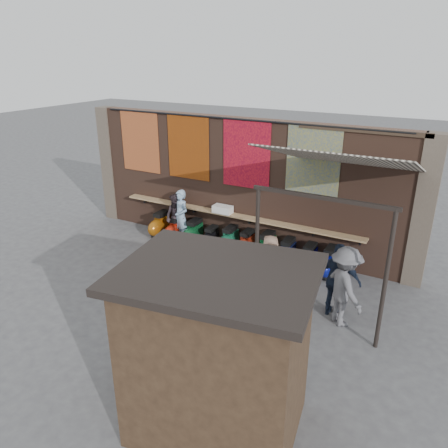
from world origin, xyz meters
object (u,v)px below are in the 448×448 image
object	(u,v)px
scooter_stool_3	(211,238)
diner_left	(181,216)
scooter_stool_2	(193,232)
scooter_stool_7	(287,253)
diner_right	(176,218)
shopper_navy	(337,281)
scooter_stool_0	(160,224)
scooter_stool_9	(329,262)
scooter_stool_1	(175,229)
shelf_box	(223,209)
market_stall	(218,356)
scooter_stool_8	(309,258)
shopper_grey	(345,287)
scooter_stool_4	(229,240)
shopper_tan	(270,266)
scooter_stool_5	(246,244)
scooter_stool_6	(266,247)

from	to	relation	value
scooter_stool_3	diner_left	xyz separation A→B (m)	(-1.11, 0.04, 0.52)
scooter_stool_2	scooter_stool_7	world-z (taller)	scooter_stool_2
diner_right	scooter_stool_7	bearing A→B (deg)	9.27
diner_left	shopper_navy	size ratio (longest dim) A/B	0.95
scooter_stool_0	scooter_stool_9	bearing A→B (deg)	-0.50
scooter_stool_1	diner_right	bearing A→B (deg)	-3.94
scooter_stool_2	scooter_stool_7	size ratio (longest dim) A/B	1.01
shelf_box	scooter_stool_9	distance (m)	3.63
scooter_stool_9	scooter_stool_1	bearing A→B (deg)	179.80
scooter_stool_1	market_stall	bearing A→B (deg)	-50.05
scooter_stool_8	scooter_stool_9	distance (m)	0.60
scooter_stool_3	scooter_stool_9	bearing A→B (deg)	0.33
scooter_stool_0	scooter_stool_8	bearing A→B (deg)	-0.35
scooter_stool_2	scooter_stool_9	world-z (taller)	scooter_stool_9
scooter_stool_2	shopper_grey	xyz separation A→B (m)	(5.31, -2.08, 0.55)
scooter_stool_4	shopper_navy	xyz separation A→B (m)	(3.80, -1.83, 0.50)
scooter_stool_2	shopper_tan	distance (m)	3.82
scooter_stool_4	shopper_navy	distance (m)	4.25
scooter_stool_0	shopper_navy	xyz separation A→B (m)	(6.42, -1.86, 0.50)
scooter_stool_0	scooter_stool_2	size ratio (longest dim) A/B	1.03
shopper_navy	diner_right	bearing A→B (deg)	-21.36
scooter_stool_5	shopper_grey	world-z (taller)	shopper_grey
scooter_stool_6	scooter_stool_9	distance (m)	1.91
scooter_stool_2	market_stall	distance (m)	7.39
market_stall	scooter_stool_6	bearing A→B (deg)	97.67
scooter_stool_7	scooter_stool_4	bearing A→B (deg)	-179.08
market_stall	scooter_stool_7	bearing A→B (deg)	91.83
scooter_stool_0	shopper_grey	world-z (taller)	shopper_grey
scooter_stool_7	scooter_stool_9	bearing A→B (deg)	-2.12
scooter_stool_0	scooter_stool_7	bearing A→B (deg)	-0.05
scooter_stool_5	shopper_navy	bearing A→B (deg)	-30.07
scooter_stool_9	scooter_stool_7	bearing A→B (deg)	177.88
scooter_stool_5	diner_right	size ratio (longest dim) A/B	0.53
scooter_stool_7	market_stall	size ratio (longest dim) A/B	0.30
scooter_stool_0	scooter_stool_6	size ratio (longest dim) A/B	0.97
shopper_tan	market_stall	bearing A→B (deg)	-99.24
shelf_box	scooter_stool_9	size ratio (longest dim) A/B	0.69
scooter_stool_4	diner_left	distance (m)	1.81
scooter_stool_2	diner_left	xyz separation A→B (m)	(-0.47, 0.01, 0.47)
scooter_stool_3	scooter_stool_8	distance (m)	3.17
scooter_stool_2	scooter_stool_4	xyz separation A→B (m)	(1.28, 0.02, 0.00)
scooter_stool_0	scooter_stool_7	size ratio (longest dim) A/B	1.04
scooter_stool_9	shopper_tan	distance (m)	2.08
scooter_stool_3	shopper_grey	bearing A→B (deg)	-23.77
scooter_stool_4	scooter_stool_9	size ratio (longest dim) A/B	0.98
shelf_box	scooter_stool_6	world-z (taller)	shelf_box
scooter_stool_5	scooter_stool_7	bearing A→B (deg)	-0.61
scooter_stool_1	scooter_stool_7	xyz separation A→B (m)	(3.87, 0.03, 0.02)
scooter_stool_7	shopper_navy	xyz separation A→B (m)	(1.93, -1.86, 0.51)
shopper_grey	shopper_tan	size ratio (longest dim) A/B	1.16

